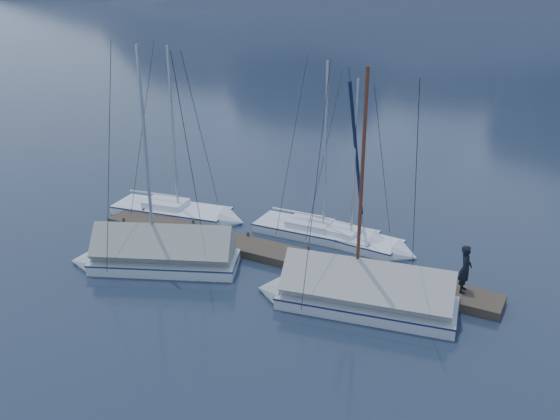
# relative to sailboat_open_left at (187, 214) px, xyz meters

# --- Properties ---
(ground) EXTENTS (1000.00, 1000.00, 0.00)m
(ground) POSITION_rel_sailboat_open_left_xyz_m (6.24, -3.86, -0.16)
(ground) COLOR #151F30
(ground) RESTS_ON ground
(dock) EXTENTS (18.00, 1.50, 0.54)m
(dock) POSITION_rel_sailboat_open_left_xyz_m (6.24, -1.86, -0.05)
(dock) COLOR #382D23
(dock) RESTS_ON ground
(mooring_posts) EXTENTS (15.12, 1.52, 0.35)m
(mooring_posts) POSITION_rel_sailboat_open_left_xyz_m (5.74, -1.86, 0.19)
(mooring_posts) COLOR #382D23
(mooring_posts) RESTS_ON ground
(sailboat_open_left) EXTENTS (7.05, 3.18, 9.03)m
(sailboat_open_left) POSITION_rel_sailboat_open_left_xyz_m (0.00, 0.00, 0.00)
(sailboat_open_left) COLOR white
(sailboat_open_left) RESTS_ON ground
(sailboat_open_mid) EXTENTS (6.64, 2.82, 8.69)m
(sailboat_open_mid) POSITION_rel_sailboat_open_left_xyz_m (7.35, 1.05, -0.01)
(sailboat_open_mid) COLOR silver
(sailboat_open_mid) RESTS_ON ground
(sailboat_open_right) EXTENTS (6.16, 2.59, 8.00)m
(sailboat_open_right) POSITION_rel_sailboat_open_left_xyz_m (8.70, 0.94, -0.02)
(sailboat_open_right) COLOR white
(sailboat_open_right) RESTS_ON ground
(sailboat_covered_near) EXTENTS (7.56, 3.54, 9.47)m
(sailboat_covered_near) POSITION_rel_sailboat_open_left_xyz_m (10.34, -4.04, 0.31)
(sailboat_covered_near) COLOR silver
(sailboat_covered_near) RESTS_ON ground
(sailboat_covered_far) EXTENTS (7.19, 4.66, 9.73)m
(sailboat_covered_far) POSITION_rel_sailboat_open_left_xyz_m (2.02, -5.05, 0.32)
(sailboat_covered_far) COLOR silver
(sailboat_covered_far) RESTS_ON ground
(person) EXTENTS (0.51, 0.71, 1.82)m
(person) POSITION_rel_sailboat_open_left_xyz_m (13.74, -1.61, 1.09)
(person) COLOR black
(person) RESTS_ON dock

